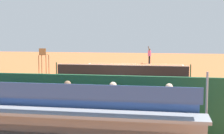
% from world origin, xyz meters
% --- Properties ---
extents(ground_plane, '(60.00, 60.00, 0.00)m').
position_xyz_m(ground_plane, '(0.00, 0.00, 0.00)').
color(ground_plane, '#BC6033').
extents(court_line_markings, '(10.10, 22.20, 0.01)m').
position_xyz_m(court_line_markings, '(0.00, -0.04, 0.00)').
color(court_line_markings, white).
rests_on(court_line_markings, ground).
extents(tennis_net, '(10.30, 0.10, 1.07)m').
position_xyz_m(tennis_net, '(0.00, 0.00, 0.50)').
color(tennis_net, black).
rests_on(tennis_net, ground).
extents(backdrop_wall, '(18.00, 0.16, 2.00)m').
position_xyz_m(backdrop_wall, '(0.00, 14.00, 1.00)').
color(backdrop_wall, '#1E4C2D').
rests_on(backdrop_wall, ground).
extents(bleacher_stand, '(9.06, 2.40, 2.48)m').
position_xyz_m(bleacher_stand, '(-0.05, 15.33, 0.93)').
color(bleacher_stand, gray).
rests_on(bleacher_stand, ground).
extents(umpire_chair, '(0.67, 0.67, 2.14)m').
position_xyz_m(umpire_chair, '(6.20, -0.13, 1.31)').
color(umpire_chair, olive).
rests_on(umpire_chair, ground).
extents(courtside_bench, '(1.80, 0.40, 0.93)m').
position_xyz_m(courtside_bench, '(-2.22, 13.27, 0.56)').
color(courtside_bench, '#9E754C').
rests_on(courtside_bench, ground).
extents(equipment_bag, '(0.90, 0.36, 0.36)m').
position_xyz_m(equipment_bag, '(-0.12, 13.40, 0.18)').
color(equipment_bag, '#B22D2D').
rests_on(equipment_bag, ground).
extents(tennis_player, '(0.44, 0.56, 1.93)m').
position_xyz_m(tennis_player, '(-1.46, -11.34, 1.02)').
color(tennis_player, black).
rests_on(tennis_player, ground).
extents(tennis_racket, '(0.56, 0.45, 0.03)m').
position_xyz_m(tennis_racket, '(-0.84, -11.84, 0.01)').
color(tennis_racket, black).
rests_on(tennis_racket, ground).
extents(tennis_ball_near, '(0.07, 0.07, 0.07)m').
position_xyz_m(tennis_ball_near, '(-2.39, -10.34, 0.03)').
color(tennis_ball_near, '#CCDB33').
rests_on(tennis_ball_near, ground).
extents(tennis_ball_far, '(0.07, 0.07, 0.07)m').
position_xyz_m(tennis_ball_far, '(-1.96, -9.67, 0.03)').
color(tennis_ball_far, '#CCDB33').
rests_on(tennis_ball_far, ground).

